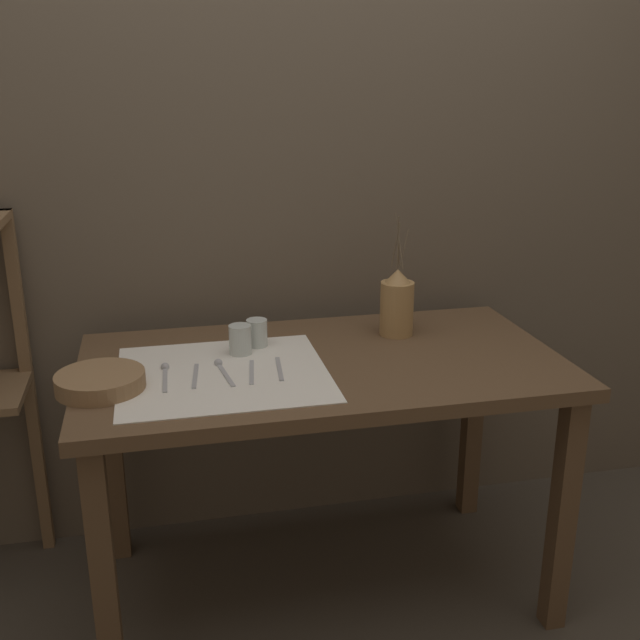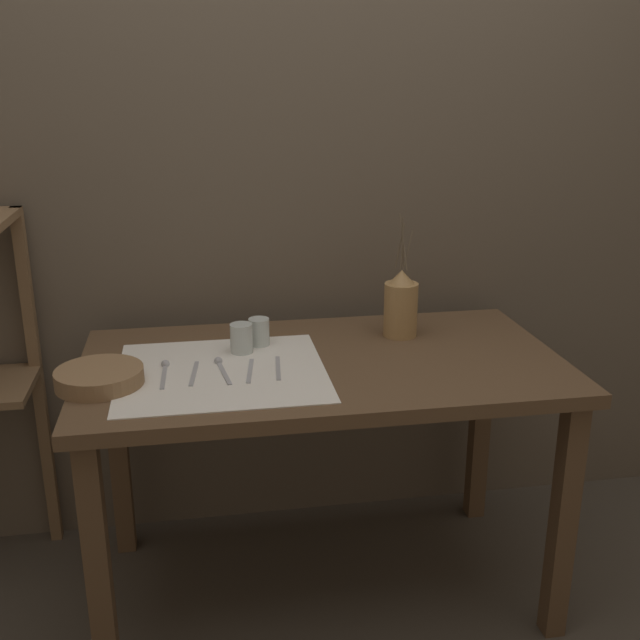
{
  "view_description": "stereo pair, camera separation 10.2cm",
  "coord_description": "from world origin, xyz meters",
  "views": [
    {
      "loc": [
        -0.45,
        -1.97,
        1.56
      ],
      "look_at": [
        -0.01,
        0.0,
        0.9
      ],
      "focal_mm": 42.0,
      "sensor_mm": 36.0,
      "label": 1
    },
    {
      "loc": [
        -0.35,
        -1.99,
        1.56
      ],
      "look_at": [
        -0.01,
        0.0,
        0.9
      ],
      "focal_mm": 42.0,
      "sensor_mm": 36.0,
      "label": 2
    }
  ],
  "objects": [
    {
      "name": "wooden_bowl",
      "position": [
        -0.61,
        -0.09,
        0.8
      ],
      "size": [
        0.23,
        0.23,
        0.05
      ],
      "color": "#8E6B47",
      "rests_on": "wooden_table"
    },
    {
      "name": "spoon_inner",
      "position": [
        -0.45,
        -0.01,
        0.79
      ],
      "size": [
        0.02,
        0.18,
        0.02
      ],
      "color": "#A8A8AD",
      "rests_on": "wooden_table"
    },
    {
      "name": "ground_plane",
      "position": [
        0.0,
        0.0,
        0.0
      ],
      "size": [
        12.0,
        12.0,
        0.0
      ],
      "primitive_type": "plane",
      "color": "#473F35"
    },
    {
      "name": "fork_inner",
      "position": [
        -0.21,
        -0.06,
        0.78
      ],
      "size": [
        0.04,
        0.17,
        0.0
      ],
      "color": "#A8A8AD",
      "rests_on": "wooden_table"
    },
    {
      "name": "fork_outer",
      "position": [
        -0.14,
        -0.06,
        0.78
      ],
      "size": [
        0.03,
        0.17,
        0.0
      ],
      "color": "#A8A8AD",
      "rests_on": "wooden_table"
    },
    {
      "name": "glass_tumbler_near",
      "position": [
        -0.23,
        0.09,
        0.83
      ],
      "size": [
        0.07,
        0.07,
        0.09
      ],
      "color": "silver",
      "rests_on": "wooden_table"
    },
    {
      "name": "glass_tumbler_far",
      "position": [
        -0.17,
        0.15,
        0.82
      ],
      "size": [
        0.06,
        0.06,
        0.08
      ],
      "color": "silver",
      "rests_on": "wooden_table"
    },
    {
      "name": "knife_center",
      "position": [
        -0.37,
        -0.06,
        0.78
      ],
      "size": [
        0.03,
        0.17,
        0.0
      ],
      "color": "#A8A8AD",
      "rests_on": "wooden_table"
    },
    {
      "name": "wooden_table",
      "position": [
        0.0,
        0.0,
        0.68
      ],
      "size": [
        1.38,
        0.75,
        0.78
      ],
      "color": "brown",
      "rests_on": "ground_plane"
    },
    {
      "name": "linen_cloth",
      "position": [
        -0.29,
        -0.05,
        0.78
      ],
      "size": [
        0.57,
        0.52,
        0.0
      ],
      "color": "white",
      "rests_on": "wooden_table"
    },
    {
      "name": "pitcher_with_flowers",
      "position": [
        0.28,
        0.16,
        0.88
      ],
      "size": [
        0.11,
        0.11,
        0.39
      ],
      "color": "#A87F4C",
      "rests_on": "wooden_table"
    },
    {
      "name": "spoon_outer",
      "position": [
        -0.29,
        -0.01,
        0.79
      ],
      "size": [
        0.04,
        0.18,
        0.02
      ],
      "color": "#A8A8AD",
      "rests_on": "wooden_table"
    },
    {
      "name": "stone_wall_back",
      "position": [
        0.0,
        0.49,
        1.2
      ],
      "size": [
        7.0,
        0.06,
        2.4
      ],
      "color": "brown",
      "rests_on": "ground_plane"
    }
  ]
}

